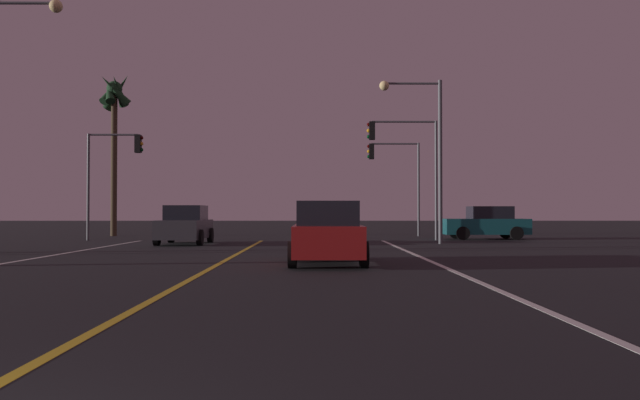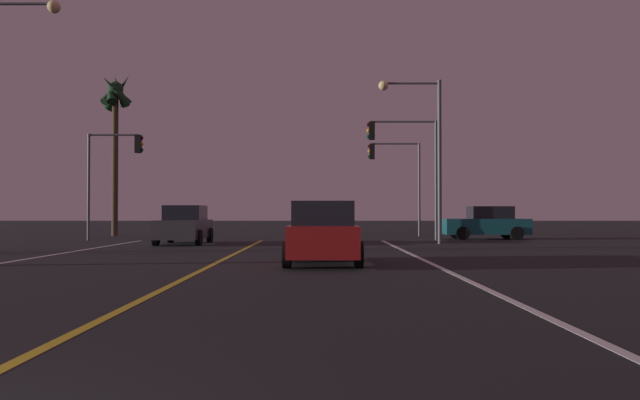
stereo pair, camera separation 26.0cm
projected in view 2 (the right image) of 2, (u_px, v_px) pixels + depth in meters
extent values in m
cube|color=silver|center=(458.00, 275.00, 14.42)|extent=(0.16, 34.66, 0.01)
cube|color=gold|center=(192.00, 275.00, 14.43)|extent=(0.16, 34.66, 0.01)
cylinder|color=black|center=(292.00, 249.00, 18.99)|extent=(0.22, 0.68, 0.68)
cylinder|color=black|center=(354.00, 249.00, 18.99)|extent=(0.22, 0.68, 0.68)
cylinder|color=black|center=(288.00, 255.00, 16.29)|extent=(0.22, 0.68, 0.68)
cylinder|color=black|center=(359.00, 255.00, 16.29)|extent=(0.22, 0.68, 0.68)
cube|color=maroon|center=(323.00, 240.00, 17.64)|extent=(1.80, 4.30, 0.80)
cube|color=black|center=(323.00, 213.00, 17.41)|extent=(1.60, 2.10, 0.64)
cube|color=red|center=(299.00, 239.00, 15.55)|extent=(0.24, 0.08, 0.16)
cube|color=red|center=(349.00, 239.00, 15.55)|extent=(0.24, 0.08, 0.16)
cylinder|color=black|center=(463.00, 233.00, 32.51)|extent=(0.68, 0.22, 0.68)
cylinder|color=black|center=(456.00, 232.00, 34.31)|extent=(0.68, 0.22, 0.68)
cylinder|color=black|center=(517.00, 233.00, 32.51)|extent=(0.68, 0.22, 0.68)
cylinder|color=black|center=(507.00, 232.00, 34.31)|extent=(0.68, 0.22, 0.68)
cube|color=#145156|center=(486.00, 226.00, 33.41)|extent=(4.30, 1.80, 0.80)
cube|color=black|center=(491.00, 213.00, 33.43)|extent=(2.10, 1.60, 0.64)
cube|color=red|center=(530.00, 225.00, 32.81)|extent=(0.08, 0.24, 0.16)
cube|color=red|center=(523.00, 224.00, 34.01)|extent=(0.08, 0.24, 0.16)
cylinder|color=black|center=(199.00, 238.00, 27.13)|extent=(0.22, 0.68, 0.68)
cylinder|color=black|center=(156.00, 238.00, 27.13)|extent=(0.22, 0.68, 0.68)
cylinder|color=black|center=(210.00, 235.00, 29.83)|extent=(0.22, 0.68, 0.68)
cylinder|color=black|center=(171.00, 235.00, 29.83)|extent=(0.22, 0.68, 0.68)
cube|color=#38383D|center=(185.00, 229.00, 28.49)|extent=(1.80, 4.30, 0.80)
cube|color=black|center=(186.00, 213.00, 28.75)|extent=(1.60, 2.10, 0.64)
cube|color=red|center=(207.00, 226.00, 30.59)|extent=(0.24, 0.08, 0.16)
cube|color=red|center=(181.00, 226.00, 30.59)|extent=(0.24, 0.08, 0.16)
cylinder|color=#4C4C51|center=(437.00, 180.00, 32.30)|extent=(0.14, 0.14, 5.96)
cylinder|color=#4C4C51|center=(404.00, 122.00, 32.35)|extent=(3.20, 0.10, 0.10)
cube|color=black|center=(372.00, 131.00, 32.35)|extent=(0.28, 0.36, 0.90)
sphere|color=#3A0605|center=(369.00, 125.00, 32.35)|extent=(0.20, 0.20, 0.20)
sphere|color=orange|center=(369.00, 131.00, 32.35)|extent=(0.20, 0.20, 0.20)
sphere|color=#063816|center=(369.00, 137.00, 32.34)|extent=(0.20, 0.20, 0.20)
cylinder|color=#4C4C51|center=(89.00, 187.00, 32.31)|extent=(0.14, 0.14, 5.30)
cylinder|color=#4C4C51|center=(114.00, 135.00, 32.35)|extent=(2.46, 0.10, 0.10)
cube|color=black|center=(139.00, 144.00, 32.34)|extent=(0.28, 0.36, 0.90)
sphere|color=#3A0605|center=(142.00, 138.00, 32.35)|extent=(0.20, 0.20, 0.20)
sphere|color=orange|center=(142.00, 144.00, 32.34)|extent=(0.20, 0.20, 0.20)
sphere|color=#063816|center=(142.00, 150.00, 32.34)|extent=(0.20, 0.20, 0.20)
cylinder|color=#4C4C51|center=(420.00, 189.00, 37.79)|extent=(0.14, 0.14, 5.44)
cylinder|color=#4C4C51|center=(396.00, 144.00, 37.84)|extent=(2.74, 0.10, 0.10)
cube|color=black|center=(373.00, 151.00, 37.84)|extent=(0.28, 0.36, 0.90)
sphere|color=#3A0605|center=(370.00, 146.00, 37.84)|extent=(0.20, 0.20, 0.20)
sphere|color=orange|center=(370.00, 151.00, 37.84)|extent=(0.20, 0.20, 0.20)
sphere|color=#063816|center=(370.00, 157.00, 37.83)|extent=(0.20, 0.20, 0.20)
cylinder|color=#4C4C51|center=(22.00, 4.00, 21.62)|extent=(2.17, 0.10, 0.10)
sphere|color=#F9D88C|center=(55.00, 7.00, 21.61)|extent=(0.44, 0.44, 0.44)
cylinder|color=#4C4C51|center=(440.00, 162.00, 28.73)|extent=(0.18, 0.18, 7.27)
cylinder|color=#4C4C51|center=(412.00, 83.00, 28.79)|extent=(2.48, 0.10, 0.10)
sphere|color=#F9D88C|center=(384.00, 86.00, 28.79)|extent=(0.44, 0.44, 0.44)
cylinder|color=#473826|center=(116.00, 164.00, 38.07)|extent=(0.36, 0.36, 8.39)
sphere|color=#19381E|center=(116.00, 89.00, 38.15)|extent=(0.90, 0.90, 0.90)
cone|color=#19381E|center=(121.00, 91.00, 38.07)|extent=(0.98, 1.67, 1.85)
cone|color=#19381E|center=(119.00, 92.00, 38.44)|extent=(1.95, 1.09, 2.25)
cone|color=#19381E|center=(112.00, 92.00, 38.26)|extent=(1.11, 1.65, 1.73)
cone|color=#19381E|center=(111.00, 91.00, 38.01)|extent=(1.14, 1.46, 1.66)
cone|color=#19381E|center=(116.00, 91.00, 37.87)|extent=(1.93, 1.15, 1.92)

